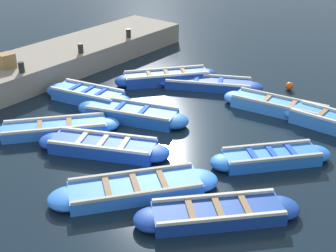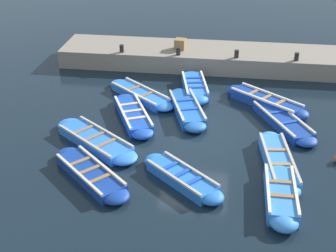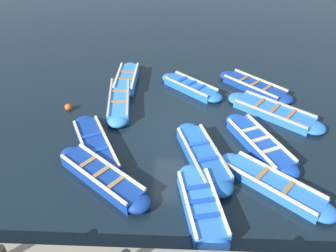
% 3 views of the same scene
% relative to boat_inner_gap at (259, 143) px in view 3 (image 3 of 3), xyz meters
% --- Properties ---
extents(ground_plane, '(120.00, 120.00, 0.00)m').
position_rel_boat_inner_gap_xyz_m(ground_plane, '(0.79, 2.44, -0.17)').
color(ground_plane, black).
extents(boat_inner_gap, '(3.63, 2.24, 0.40)m').
position_rel_boat_inner_gap_xyz_m(boat_inner_gap, '(0.00, 0.00, 0.00)').
color(boat_inner_gap, '#1947B7').
rests_on(boat_inner_gap, ground).
extents(boat_far_corner, '(2.66, 2.88, 0.38)m').
position_rel_boat_inner_gap_xyz_m(boat_far_corner, '(3.76, 2.25, -0.01)').
color(boat_far_corner, blue).
rests_on(boat_far_corner, ground).
extents(boat_mid_row, '(3.75, 1.16, 0.43)m').
position_rel_boat_inner_gap_xyz_m(boat_mid_row, '(2.54, 5.17, 0.01)').
color(boat_mid_row, '#3884E0').
rests_on(boat_mid_row, ground).
extents(boat_outer_left, '(3.05, 3.15, 0.37)m').
position_rel_boat_inner_gap_xyz_m(boat_outer_left, '(3.93, -0.52, -0.02)').
color(boat_outer_left, navy).
rests_on(boat_outer_left, ground).
extents(boat_broadside, '(2.91, 3.38, 0.44)m').
position_rel_boat_inner_gap_xyz_m(boat_broadside, '(-1.80, 4.99, 0.02)').
color(boat_broadside, navy).
rests_on(boat_broadside, ground).
extents(boat_alongside, '(3.75, 2.42, 0.36)m').
position_rel_boat_inner_gap_xyz_m(boat_alongside, '(-0.33, 5.52, -0.02)').
color(boat_alongside, navy).
rests_on(boat_alongside, ground).
extents(boat_stern_in, '(3.66, 1.90, 0.44)m').
position_rel_boat_inner_gap_xyz_m(boat_stern_in, '(-0.74, 1.95, 0.02)').
color(boat_stern_in, '#1E59AD').
rests_on(boat_stern_in, ground).
extents(boat_tucked, '(3.31, 1.45, 0.47)m').
position_rel_boat_inner_gap_xyz_m(boat_tucked, '(-2.79, 2.08, 0.03)').
color(boat_tucked, blue).
rests_on(boat_tucked, ground).
extents(boat_near_quay, '(3.13, 3.66, 0.36)m').
position_rel_boat_inner_gap_xyz_m(boat_near_quay, '(1.95, -0.92, -0.02)').
color(boat_near_quay, blue).
rests_on(boat_near_quay, ground).
extents(boat_centre, '(2.97, 3.30, 0.36)m').
position_rel_boat_inner_gap_xyz_m(boat_centre, '(-1.87, -0.07, -0.02)').
color(boat_centre, blue).
rests_on(boat_centre, ground).
extents(boat_drifting, '(3.14, 0.84, 0.46)m').
position_rel_boat_inner_gap_xyz_m(boat_drifting, '(4.26, 5.11, 0.03)').
color(boat_drifting, '#3884E0').
rests_on(boat_drifting, ground).
extents(buoy_orange_near, '(0.28, 0.28, 0.28)m').
position_rel_boat_inner_gap_xyz_m(buoy_orange_near, '(2.00, 7.11, -0.03)').
color(buoy_orange_near, '#E05119').
rests_on(buoy_orange_near, ground).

